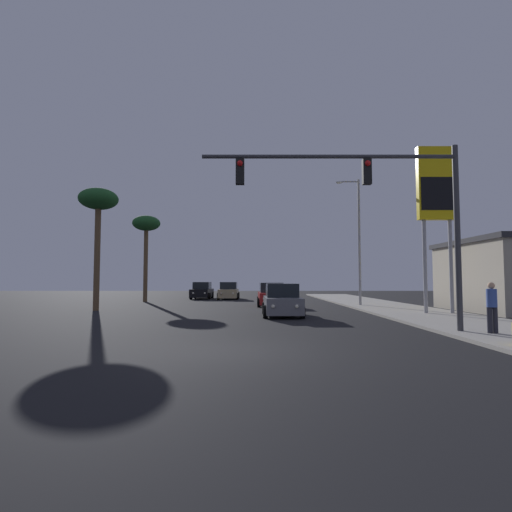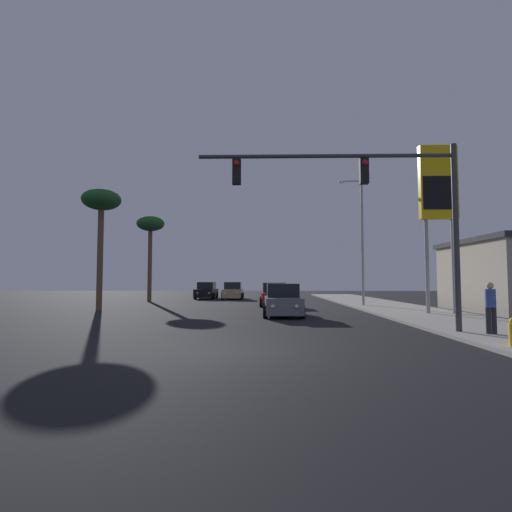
# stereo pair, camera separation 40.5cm
# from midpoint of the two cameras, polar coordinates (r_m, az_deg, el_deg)

# --- Properties ---
(ground_plane) EXTENTS (120.00, 120.00, 0.00)m
(ground_plane) POSITION_cam_midpoint_polar(r_m,az_deg,el_deg) (10.79, -3.55, -13.38)
(ground_plane) COLOR black
(sidewalk_right) EXTENTS (5.00, 60.00, 0.12)m
(sidewalk_right) POSITION_cam_midpoint_polar(r_m,az_deg,el_deg) (22.40, 24.07, -7.78)
(sidewalk_right) COLOR #9E998E
(sidewalk_right) RESTS_ON ground
(car_grey) EXTENTS (2.04, 4.33, 1.68)m
(car_grey) POSITION_cam_midpoint_polar(r_m,az_deg,el_deg) (21.00, 4.37, -6.46)
(car_grey) COLOR slate
(car_grey) RESTS_ON ground
(car_black) EXTENTS (2.04, 4.34, 1.68)m
(car_black) POSITION_cam_midpoint_polar(r_m,az_deg,el_deg) (40.68, -6.81, -5.01)
(car_black) COLOR black
(car_black) RESTS_ON ground
(car_red) EXTENTS (2.04, 4.33, 1.68)m
(car_red) POSITION_cam_midpoint_polar(r_m,az_deg,el_deg) (28.93, 2.98, -5.65)
(car_red) COLOR maroon
(car_red) RESTS_ON ground
(car_tan) EXTENTS (2.04, 4.31, 1.68)m
(car_tan) POSITION_cam_midpoint_polar(r_m,az_deg,el_deg) (39.76, -3.03, -5.06)
(car_tan) COLOR tan
(car_tan) RESTS_ON ground
(traffic_light_mast) EXTENTS (9.04, 0.36, 6.50)m
(traffic_light_mast) POSITION_cam_midpoint_polar(r_m,az_deg,el_deg) (14.74, 17.66, 8.26)
(traffic_light_mast) COLOR #38383D
(traffic_light_mast) RESTS_ON sidewalk_right
(street_lamp) EXTENTS (1.74, 0.24, 9.00)m
(street_lamp) POSITION_cam_midpoint_polar(r_m,az_deg,el_deg) (29.44, 15.08, 2.99)
(street_lamp) COLOR #99999E
(street_lamp) RESTS_ON sidewalk_right
(gas_station_sign) EXTENTS (2.00, 0.42, 9.00)m
(gas_station_sign) POSITION_cam_midpoint_polar(r_m,az_deg,el_deg) (23.91, 25.05, 8.33)
(gas_station_sign) COLOR #99999E
(gas_station_sign) RESTS_ON sidewalk_right
(pedestrian_on_sidewalk) EXTENTS (0.34, 0.32, 1.67)m
(pedestrian_on_sidewalk) POSITION_cam_midpoint_polar(r_m,az_deg,el_deg) (15.26, 31.17, -6.07)
(pedestrian_on_sidewalk) COLOR #23232D
(pedestrian_on_sidewalk) RESTS_ON sidewalk_right
(palm_tree_mid) EXTENTS (2.40, 2.40, 7.50)m
(palm_tree_mid) POSITION_cam_midpoint_polar(r_m,az_deg,el_deg) (36.25, -14.54, 3.95)
(palm_tree_mid) COLOR brown
(palm_tree_mid) RESTS_ON ground
(palm_tree_near) EXTENTS (2.40, 2.40, 7.59)m
(palm_tree_near) POSITION_cam_midpoint_polar(r_m,az_deg,el_deg) (26.98, -20.83, 6.78)
(palm_tree_near) COLOR brown
(palm_tree_near) RESTS_ON ground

